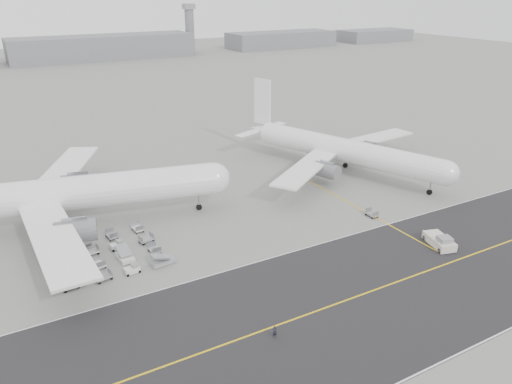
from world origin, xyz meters
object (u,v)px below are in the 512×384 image
ground_crew_a (275,332)px  control_tower (190,27)px  airliner_b (341,149)px  jet_bridge (347,151)px  airliner_a (59,195)px  pushback_tug (440,241)px

ground_crew_a → control_tower: bearing=76.1°
airliner_b → jet_bridge: size_ratio=3.61×
jet_bridge → control_tower: bearing=89.1°
airliner_a → pushback_tug: bearing=-113.4°
airliner_b → ground_crew_a: bearing=-155.7°
airliner_b → jet_bridge: airliner_b is taller
airliner_a → airliner_b: 64.38m
airliner_b → ground_crew_a: airliner_b is taller
airliner_a → jet_bridge: 68.13m
control_tower → pushback_tug: bearing=-103.8°
control_tower → ground_crew_a: control_tower is taller
pushback_tug → jet_bridge: 42.81m
airliner_a → pushback_tug: size_ratio=7.68×
control_tower → airliner_a: bearing=-117.6°
ground_crew_a → jet_bridge: bearing=50.2°
airliner_a → jet_bridge: airliner_a is taller
jet_bridge → ground_crew_a: jet_bridge is taller
pushback_tug → ground_crew_a: size_ratio=4.92×
pushback_tug → ground_crew_a: pushback_tug is taller
control_tower → ground_crew_a: bearing=-110.4°
control_tower → airliner_b: (-59.79, -239.28, -10.57)m
jet_bridge → ground_crew_a: bearing=-123.9°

